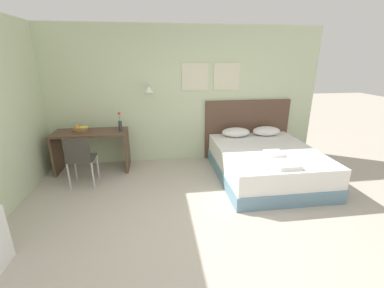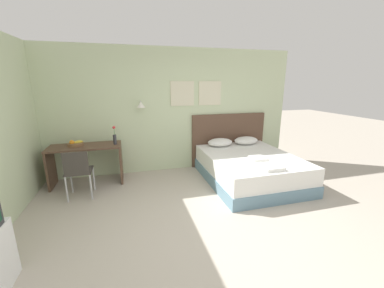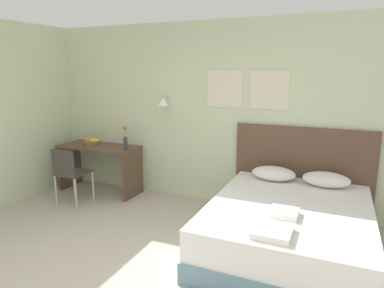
% 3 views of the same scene
% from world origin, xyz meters
% --- Properties ---
extents(ground_plane, '(24.00, 24.00, 0.00)m').
position_xyz_m(ground_plane, '(0.00, 0.00, 0.00)').
color(ground_plane, '#B2A899').
extents(wall_back, '(5.79, 0.31, 2.65)m').
position_xyz_m(wall_back, '(0.01, 2.73, 1.33)').
color(wall_back, beige).
rests_on(wall_back, ground_plane).
extents(bed, '(1.68, 2.07, 0.54)m').
position_xyz_m(bed, '(1.47, 1.60, 0.27)').
color(bed, '#66899E').
rests_on(bed, ground_plane).
extents(headboard, '(1.80, 0.06, 1.22)m').
position_xyz_m(headboard, '(1.47, 2.67, 0.61)').
color(headboard, brown).
rests_on(headboard, ground_plane).
extents(pillow_left, '(0.57, 0.37, 0.18)m').
position_xyz_m(pillow_left, '(1.14, 2.40, 0.63)').
color(pillow_left, white).
rests_on(pillow_left, bed).
extents(pillow_right, '(0.57, 0.37, 0.18)m').
position_xyz_m(pillow_right, '(1.79, 2.40, 0.63)').
color(pillow_right, white).
rests_on(pillow_right, bed).
extents(folded_towel_near_foot, '(0.28, 0.26, 0.06)m').
position_xyz_m(folded_towel_near_foot, '(1.45, 1.29, 0.57)').
color(folded_towel_near_foot, white).
rests_on(folded_towel_near_foot, bed).
extents(folded_towel_mid_bed, '(0.33, 0.35, 0.06)m').
position_xyz_m(folded_towel_mid_bed, '(1.42, 0.84, 0.57)').
color(folded_towel_mid_bed, white).
rests_on(folded_towel_mid_bed, bed).
extents(desk, '(1.31, 0.56, 0.77)m').
position_xyz_m(desk, '(-1.65, 2.35, 0.54)').
color(desk, brown).
rests_on(desk, ground_plane).
extents(desk_chair, '(0.42, 0.42, 0.85)m').
position_xyz_m(desk_chair, '(-1.69, 1.71, 0.51)').
color(desk_chair, '#3D3833').
rests_on(desk_chair, ground_plane).
extents(fruit_bowl, '(0.28, 0.28, 0.12)m').
position_xyz_m(fruit_bowl, '(-1.82, 2.38, 0.80)').
color(fruit_bowl, brown).
rests_on(fruit_bowl, desk).
extents(flower_vase, '(0.06, 0.06, 0.36)m').
position_xyz_m(flower_vase, '(-1.09, 2.30, 0.91)').
color(flower_vase, '#333338').
rests_on(flower_vase, desk).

